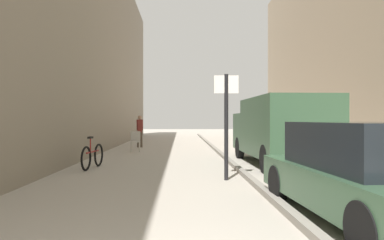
% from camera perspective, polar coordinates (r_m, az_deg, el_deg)
% --- Properties ---
extents(ground_plane, '(80.00, 80.00, 0.00)m').
position_cam_1_polar(ground_plane, '(13.74, -1.43, -6.12)').
color(ground_plane, '#A8A093').
extents(building_facade_left, '(2.00, 40.00, 10.64)m').
position_cam_1_polar(building_facade_left, '(14.89, -20.10, 15.01)').
color(building_facade_left, gray).
rests_on(building_facade_left, ground_plane).
extents(kerb_strip, '(0.16, 40.00, 0.12)m').
position_cam_1_polar(kerb_strip, '(13.84, 5.16, -5.83)').
color(kerb_strip, gray).
rests_on(kerb_strip, ground_plane).
extents(pedestrian_main_foreground, '(0.33, 0.23, 1.70)m').
position_cam_1_polar(pedestrian_main_foreground, '(19.19, -8.33, -1.41)').
color(pedestrian_main_foreground, brown).
rests_on(pedestrian_main_foreground, ground_plane).
extents(delivery_van, '(2.21, 5.58, 2.18)m').
position_cam_1_polar(delivery_van, '(12.12, 13.75, -1.35)').
color(delivery_van, '#335138').
rests_on(delivery_van, ground_plane).
extents(parked_car, '(2.03, 4.29, 1.45)m').
position_cam_1_polar(parked_car, '(5.87, 25.82, -7.55)').
color(parked_car, '#335138').
rests_on(parked_car, ground_plane).
extents(street_sign_post, '(0.60, 0.10, 2.60)m').
position_cam_1_polar(street_sign_post, '(8.80, 5.49, 0.45)').
color(street_sign_post, black).
rests_on(street_sign_post, ground_plane).
extents(bicycle_leaning, '(0.27, 1.76, 0.98)m').
position_cam_1_polar(bicycle_leaning, '(11.28, -15.57, -5.55)').
color(bicycle_leaning, black).
rests_on(bicycle_leaning, ground_plane).
extents(cafe_chair_near_window, '(0.47, 0.47, 0.94)m').
position_cam_1_polar(cafe_chair_near_window, '(16.54, -9.03, -3.16)').
color(cafe_chair_near_window, '#B7B2A8').
rests_on(cafe_chair_near_window, ground_plane).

